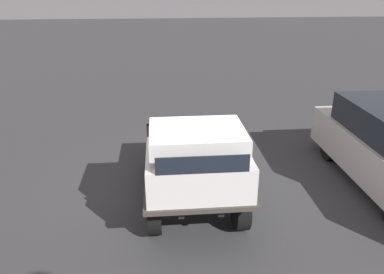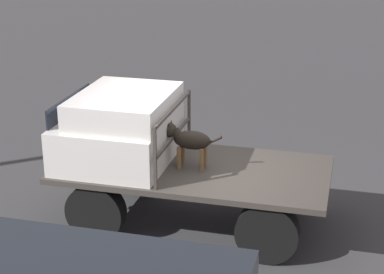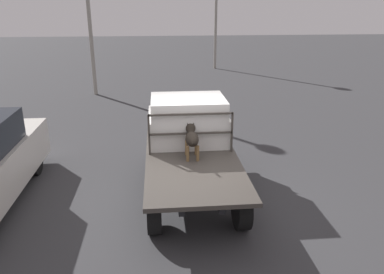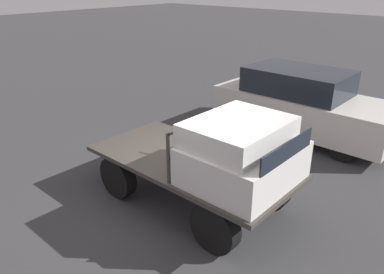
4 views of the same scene
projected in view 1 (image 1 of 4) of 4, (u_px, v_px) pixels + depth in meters
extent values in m
plane|color=#38383A|center=(192.00, 194.00, 7.91)|extent=(80.00, 80.00, 0.00)
cylinder|color=black|center=(240.00, 207.00, 6.73)|extent=(0.82, 0.24, 0.82)
cylinder|color=black|center=(154.00, 212.00, 6.61)|extent=(0.82, 0.24, 0.82)
cylinder|color=black|center=(220.00, 152.00, 8.90)|extent=(0.82, 0.24, 0.82)
cylinder|color=black|center=(155.00, 155.00, 8.77)|extent=(0.82, 0.24, 0.82)
cube|color=black|center=(208.00, 164.00, 7.66)|extent=(3.50, 0.10, 0.18)
cube|color=black|center=(176.00, 165.00, 7.61)|extent=(3.50, 0.10, 0.18)
cube|color=#3D3833|center=(192.00, 159.00, 7.59)|extent=(3.80, 1.86, 0.08)
cube|color=silver|center=(198.00, 168.00, 6.44)|extent=(1.50, 1.74, 0.62)
cube|color=silver|center=(197.00, 139.00, 6.35)|extent=(1.27, 1.60, 0.38)
cube|color=black|center=(203.00, 165.00, 5.59)|extent=(0.02, 1.43, 0.29)
cube|color=#3D3833|center=(237.00, 142.00, 7.21)|extent=(0.04, 0.04, 0.86)
cube|color=#3D3833|center=(148.00, 145.00, 7.07)|extent=(0.04, 0.04, 0.86)
cube|color=#3D3833|center=(193.00, 123.00, 6.99)|extent=(0.04, 1.70, 0.04)
cube|color=#3D3833|center=(193.00, 143.00, 7.14)|extent=(0.04, 1.70, 0.04)
cylinder|color=brown|center=(198.00, 154.00, 7.35)|extent=(0.06, 0.06, 0.32)
cylinder|color=brown|center=(188.00, 154.00, 7.34)|extent=(0.06, 0.06, 0.32)
cylinder|color=brown|center=(196.00, 147.00, 7.65)|extent=(0.06, 0.06, 0.32)
cylinder|color=brown|center=(186.00, 147.00, 7.63)|extent=(0.06, 0.06, 0.32)
ellipsoid|color=black|center=(192.00, 139.00, 7.40)|extent=(0.52, 0.26, 0.26)
sphere|color=brown|center=(193.00, 144.00, 7.28)|extent=(0.12, 0.12, 0.12)
cylinder|color=black|center=(193.00, 140.00, 7.17)|extent=(0.19, 0.14, 0.18)
sphere|color=black|center=(194.00, 140.00, 7.06)|extent=(0.20, 0.20, 0.20)
cone|color=brown|center=(194.00, 143.00, 6.98)|extent=(0.11, 0.11, 0.11)
cone|color=black|center=(196.00, 135.00, 7.04)|extent=(0.06, 0.08, 0.10)
cone|color=black|center=(191.00, 136.00, 7.03)|extent=(0.06, 0.08, 0.10)
cylinder|color=black|center=(191.00, 132.00, 7.68)|extent=(0.23, 0.04, 0.15)
cylinder|color=black|center=(329.00, 148.00, 9.37)|extent=(0.60, 0.20, 0.60)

